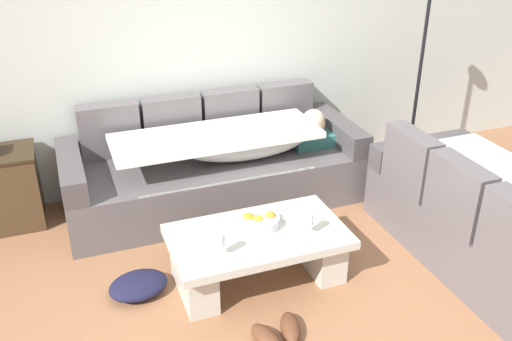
{
  "coord_description": "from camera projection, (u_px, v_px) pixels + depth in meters",
  "views": [
    {
      "loc": [
        -1.25,
        -2.52,
        2.46
      ],
      "look_at": [
        0.09,
        1.03,
        0.55
      ],
      "focal_mm": 39.22,
      "sensor_mm": 36.0,
      "label": 1
    }
  ],
  "objects": [
    {
      "name": "ground_plane",
      "position": [
        299.0,
        316.0,
        3.6
      ],
      "size": [
        14.0,
        14.0,
        0.0
      ],
      "primitive_type": "plane",
      "color": "#906040"
    },
    {
      "name": "back_wall",
      "position": [
        201.0,
        34.0,
        4.8
      ],
      "size": [
        9.0,
        0.1,
        2.7
      ],
      "primitive_type": "cube",
      "color": "beige",
      "rests_on": "ground_plane"
    },
    {
      "name": "couch_along_wall",
      "position": [
        219.0,
        167.0,
        4.81
      ],
      "size": [
        2.5,
        0.92,
        0.88
      ],
      "color": "#5B5456",
      "rests_on": "ground_plane"
    },
    {
      "name": "couch_near_window",
      "position": [
        495.0,
        226.0,
        3.95
      ],
      "size": [
        0.92,
        1.99,
        0.88
      ],
      "rotation": [
        0.0,
        0.0,
        1.57
      ],
      "color": "#5B5456",
      "rests_on": "ground_plane"
    },
    {
      "name": "coffee_table",
      "position": [
        258.0,
        250.0,
        3.85
      ],
      "size": [
        1.2,
        0.68,
        0.38
      ],
      "color": "beige",
      "rests_on": "ground_plane"
    },
    {
      "name": "fruit_bowl",
      "position": [
        259.0,
        221.0,
        3.85
      ],
      "size": [
        0.28,
        0.28,
        0.1
      ],
      "color": "silver",
      "rests_on": "coffee_table"
    },
    {
      "name": "wine_glass_near_left",
      "position": [
        220.0,
        241.0,
        3.49
      ],
      "size": [
        0.07,
        0.07,
        0.17
      ],
      "color": "silver",
      "rests_on": "coffee_table"
    },
    {
      "name": "wine_glass_near_right",
      "position": [
        309.0,
        219.0,
        3.72
      ],
      "size": [
        0.07,
        0.07,
        0.17
      ],
      "color": "silver",
      "rests_on": "coffee_table"
    },
    {
      "name": "open_magazine",
      "position": [
        305.0,
        217.0,
        3.95
      ],
      "size": [
        0.34,
        0.3,
        0.01
      ],
      "primitive_type": "cube",
      "rotation": [
        0.0,
        0.0,
        0.38
      ],
      "color": "white",
      "rests_on": "coffee_table"
    },
    {
      "name": "floor_lamp",
      "position": [
        420.0,
        59.0,
        4.95
      ],
      "size": [
        0.33,
        0.31,
        1.95
      ],
      "color": "black",
      "rests_on": "ground_plane"
    },
    {
      "name": "pair_of_shoes",
      "position": [
        279.0,
        333.0,
        3.4
      ],
      "size": [
        0.35,
        0.32,
        0.09
      ],
      "color": "#59331E",
      "rests_on": "ground_plane"
    },
    {
      "name": "crumpled_garment",
      "position": [
        138.0,
        285.0,
        3.79
      ],
      "size": [
        0.45,
        0.38,
        0.12
      ],
      "primitive_type": "ellipsoid",
      "rotation": [
        0.0,
        0.0,
        0.17
      ],
      "color": "#191933",
      "rests_on": "ground_plane"
    }
  ]
}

